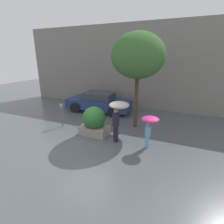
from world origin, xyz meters
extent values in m
plane|color=#51565B|center=(0.00, 0.00, 0.00)|extent=(40.00, 40.00, 0.00)
cube|color=gray|center=(0.00, 6.50, 3.00)|extent=(18.00, 0.30, 6.00)
cube|color=gray|center=(0.00, 0.86, 0.22)|extent=(1.37, 0.89, 0.45)
sphere|color=#286028|center=(0.00, 0.86, 0.88)|extent=(1.14, 1.14, 1.14)
cylinder|color=#1E1E2D|center=(1.27, 0.58, 0.38)|extent=(0.22, 0.22, 0.77)
cylinder|color=#1E1E2D|center=(1.27, 0.58, 1.07)|extent=(0.32, 0.32, 0.61)
sphere|color=#997056|center=(1.27, 0.58, 1.48)|extent=(0.21, 0.21, 0.21)
cylinder|color=#4C4C51|center=(1.42, 0.60, 1.43)|extent=(0.02, 0.02, 0.66)
ellipsoid|color=beige|center=(1.42, 0.60, 1.77)|extent=(0.88, 0.88, 0.28)
cylinder|color=#669ED1|center=(2.72, 0.58, 0.28)|extent=(0.16, 0.16, 0.56)
cylinder|color=#669ED1|center=(2.72, 0.58, 0.78)|extent=(0.23, 0.23, 0.44)
sphere|color=tan|center=(2.72, 0.58, 1.08)|extent=(0.15, 0.15, 0.15)
cylinder|color=#4C4C51|center=(2.81, 0.52, 1.07)|extent=(0.02, 0.02, 0.53)
ellipsoid|color=#E02D84|center=(2.81, 0.52, 1.33)|extent=(0.72, 0.72, 0.23)
cube|color=navy|center=(-1.65, 4.51, 0.52)|extent=(4.63, 2.09, 0.66)
cube|color=#2D333D|center=(-1.65, 4.51, 1.09)|extent=(2.13, 1.66, 0.48)
cylinder|color=black|center=(-2.99, 3.52, 0.35)|extent=(0.72, 0.27, 0.70)
cylinder|color=black|center=(-3.11, 5.32, 0.35)|extent=(0.72, 0.27, 0.70)
cylinder|color=black|center=(-0.19, 3.70, 0.35)|extent=(0.72, 0.27, 0.70)
cylinder|color=black|center=(-0.31, 5.50, 0.35)|extent=(0.72, 0.27, 0.70)
cylinder|color=#423323|center=(1.58, 2.68, 1.53)|extent=(0.20, 0.20, 3.05)
ellipsoid|color=#38662D|center=(1.58, 2.68, 3.80)|extent=(2.69, 2.69, 2.29)
cylinder|color=#595B60|center=(-2.14, 1.06, 0.55)|extent=(0.05, 0.05, 1.10)
cylinder|color=gray|center=(-2.14, 1.06, 1.20)|extent=(0.14, 0.14, 0.20)
camera|label=1|loc=(4.03, -6.17, 3.78)|focal=28.00mm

